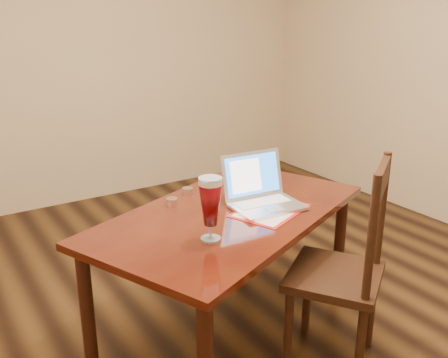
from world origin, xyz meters
TOP-DOWN VIEW (x-y plane):
  - ground at (0.00, 0.00)m, footprint 5.00×5.00m
  - dining_table at (-0.08, 0.07)m, footprint 1.71×1.35m
  - dining_chair at (0.24, -0.42)m, footprint 0.61×0.60m

SIDE VIEW (x-z plane):
  - ground at x=0.00m, z-range 0.00..0.00m
  - dining_chair at x=0.24m, z-range -0.03..1.02m
  - dining_table at x=-0.08m, z-range 0.13..1.13m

